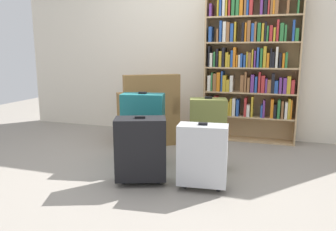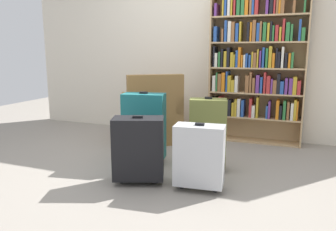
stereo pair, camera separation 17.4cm
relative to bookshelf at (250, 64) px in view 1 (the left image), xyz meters
name	(u,v)px [view 1 (the left image)]	position (x,y,z in m)	size (l,w,h in m)	color
ground_plane	(151,172)	(-0.80, -1.52, -1.02)	(9.41, 9.41, 0.00)	gray
back_wall	(194,43)	(-0.80, 0.20, 0.28)	(5.38, 0.10, 2.60)	beige
bookshelf	(250,64)	(0.00, 0.00, 0.00)	(1.19, 0.26, 1.92)	tan
armchair	(148,118)	(-1.25, -0.46, -0.70)	(0.98, 0.98, 0.90)	olive
mug	(189,143)	(-0.66, -0.55, -0.97)	(0.12, 0.08, 0.10)	white
suitcase_black	(141,149)	(-0.78, -1.82, -0.69)	(0.51, 0.39, 0.62)	black
suitcase_olive	(208,132)	(-0.28, -1.28, -0.63)	(0.40, 0.28, 0.75)	brown
suitcase_silver	(202,155)	(-0.23, -1.78, -0.71)	(0.44, 0.25, 0.59)	#B7BABF
suitcase_teal	(143,127)	(-0.97, -1.29, -0.62)	(0.47, 0.30, 0.77)	#19666B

